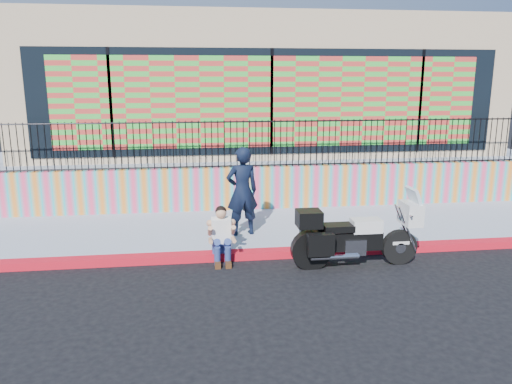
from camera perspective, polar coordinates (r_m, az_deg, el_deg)
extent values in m
plane|color=black|center=(10.15, 5.41, -7.24)|extent=(90.00, 90.00, 0.00)
cube|color=#B80D1D|center=(10.13, 5.42, -6.84)|extent=(16.00, 0.30, 0.15)
cube|color=#8F98AC|center=(11.66, 3.63, -4.13)|extent=(16.00, 3.00, 0.15)
cube|color=#F7416F|center=(13.02, 2.34, 0.55)|extent=(16.00, 0.20, 1.10)
cube|color=#8F98AC|center=(18.00, -0.40, 3.78)|extent=(16.00, 10.00, 1.25)
cube|color=tan|center=(17.57, -0.34, 12.16)|extent=(14.00, 8.00, 4.00)
cube|color=black|center=(13.60, 1.79, 10.23)|extent=(12.60, 0.04, 2.80)
cube|color=red|center=(13.57, 1.81, 10.23)|extent=(11.48, 0.02, 2.40)
cylinder|color=black|center=(9.96, 16.05, -6.06)|extent=(0.67, 0.14, 0.67)
cylinder|color=black|center=(9.43, 6.29, -6.71)|extent=(0.67, 0.14, 0.67)
cube|color=black|center=(9.61, 11.35, -5.43)|extent=(0.97, 0.28, 0.35)
cube|color=silver|center=(9.62, 11.03, -6.02)|extent=(0.41, 0.35, 0.31)
cube|color=silver|center=(9.58, 12.46, -3.75)|extent=(0.56, 0.33, 0.24)
cube|color=black|center=(9.42, 9.37, -4.03)|extent=(0.56, 0.35, 0.12)
cube|color=silver|center=(9.85, 17.26, -2.34)|extent=(0.31, 0.53, 0.43)
cube|color=silver|center=(9.79, 17.61, -0.50)|extent=(0.19, 0.47, 0.34)
cube|color=black|center=(9.22, 6.07, -3.04)|extent=(0.45, 0.43, 0.31)
cube|color=black|center=(9.10, 7.40, -5.99)|extent=(0.49, 0.18, 0.41)
cube|color=black|center=(9.66, 6.48, -4.83)|extent=(0.49, 0.18, 0.41)
cube|color=silver|center=(9.93, 16.08, -5.51)|extent=(0.33, 0.16, 0.06)
imported|color=black|center=(10.71, -1.59, 0.09)|extent=(0.78, 0.59, 1.92)
cube|color=navy|center=(9.89, -3.98, -6.29)|extent=(0.36, 0.28, 0.18)
cube|color=white|center=(9.75, -4.00, -4.42)|extent=(0.38, 0.27, 0.54)
sphere|color=tan|center=(9.61, -4.02, -2.45)|extent=(0.21, 0.21, 0.21)
cube|color=#472814|center=(9.54, -4.41, -8.25)|extent=(0.11, 0.26, 0.10)
cube|color=#472814|center=(9.55, -3.20, -8.21)|extent=(0.11, 0.26, 0.10)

